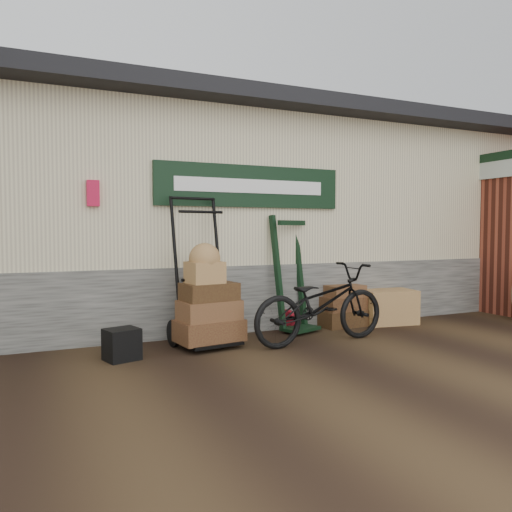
{
  "coord_description": "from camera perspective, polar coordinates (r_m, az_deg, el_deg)",
  "views": [
    {
      "loc": [
        -2.94,
        -5.1,
        1.38
      ],
      "look_at": [
        -0.26,
        0.9,
        1.03
      ],
      "focal_mm": 35.0,
      "sensor_mm": 36.0,
      "label": 1
    }
  ],
  "objects": [
    {
      "name": "porter_trolley",
      "position": [
        5.99,
        -6.26,
        -1.5
      ],
      "size": [
        0.99,
        0.8,
        1.82
      ],
      "primitive_type": null,
      "rotation": [
        0.0,
        0.0,
        0.14
      ],
      "color": "black",
      "rests_on": "ground"
    },
    {
      "name": "brick_outbuilding",
      "position": [
        9.9,
        26.43,
        2.27
      ],
      "size": [
        1.71,
        4.51,
        2.62
      ],
      "color": "maroon",
      "rests_on": "ground"
    },
    {
      "name": "green_barrow",
      "position": [
        6.78,
        4.09,
        -2.01
      ],
      "size": [
        0.7,
        0.64,
        1.57
      ],
      "primitive_type": null,
      "rotation": [
        0.0,
        0.0,
        0.35
      ],
      "color": "black",
      "rests_on": "ground"
    },
    {
      "name": "black_trunk",
      "position": [
        5.53,
        -15.08,
        -9.72
      ],
      "size": [
        0.4,
        0.37,
        0.33
      ],
      "primitive_type": "cube",
      "rotation": [
        0.0,
        0.0,
        0.28
      ],
      "color": "black",
      "rests_on": "ground"
    },
    {
      "name": "bicycle",
      "position": [
        6.11,
        7.38,
        -4.92
      ],
      "size": [
        0.79,
        1.89,
        1.07
      ],
      "primitive_type": "imported",
      "rotation": [
        0.0,
        0.0,
        1.65
      ],
      "color": "black",
      "rests_on": "ground"
    },
    {
      "name": "ground",
      "position": [
        6.05,
        5.82,
        -10.16
      ],
      "size": [
        80.0,
        80.0,
        0.0
      ],
      "primitive_type": "plane",
      "color": "black",
      "rests_on": "ground"
    },
    {
      "name": "wicker_hamper",
      "position": [
        7.61,
        14.85,
        -5.62
      ],
      "size": [
        0.82,
        0.6,
        0.5
      ],
      "primitive_type": "cube",
      "rotation": [
        0.0,
        0.0,
        -0.15
      ],
      "color": "#905E39",
      "rests_on": "ground"
    },
    {
      "name": "station_building",
      "position": [
        8.37,
        -3.56,
        4.63
      ],
      "size": [
        14.4,
        4.1,
        3.2
      ],
      "color": "#4C4C47",
      "rests_on": "ground"
    },
    {
      "name": "suitcase_stack",
      "position": [
        7.26,
        9.88,
        -5.57
      ],
      "size": [
        0.69,
        0.46,
        0.6
      ],
      "primitive_type": null,
      "rotation": [
        0.0,
        0.0,
        0.05
      ],
      "color": "#3A2212",
      "rests_on": "ground"
    }
  ]
}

